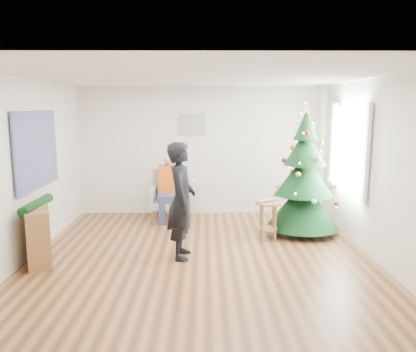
{
  "coord_description": "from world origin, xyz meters",
  "views": [
    {
      "loc": [
        0.05,
        -5.74,
        2.16
      ],
      "look_at": [
        0.1,
        0.6,
        1.1
      ],
      "focal_mm": 35.0,
      "sensor_mm": 36.0,
      "label": 1
    }
  ],
  "objects_px": {
    "armchair": "(169,202)",
    "standing_man": "(181,201)",
    "stool": "(268,220)",
    "console": "(39,233)",
    "christmas_tree": "(304,177)"
  },
  "relations": [
    {
      "from": "armchair",
      "to": "standing_man",
      "type": "relative_size",
      "value": 0.58
    },
    {
      "from": "stool",
      "to": "standing_man",
      "type": "distance_m",
      "value": 1.68
    },
    {
      "from": "console",
      "to": "stool",
      "type": "bearing_deg",
      "value": -7.73
    },
    {
      "from": "christmas_tree",
      "to": "console",
      "type": "distance_m",
      "value": 4.32
    },
    {
      "from": "stool",
      "to": "standing_man",
      "type": "height_order",
      "value": "standing_man"
    },
    {
      "from": "stool",
      "to": "armchair",
      "type": "height_order",
      "value": "armchair"
    },
    {
      "from": "christmas_tree",
      "to": "standing_man",
      "type": "height_order",
      "value": "christmas_tree"
    },
    {
      "from": "christmas_tree",
      "to": "armchair",
      "type": "xyz_separation_m",
      "value": [
        -2.4,
        0.85,
        -0.64
      ]
    },
    {
      "from": "christmas_tree",
      "to": "stool",
      "type": "bearing_deg",
      "value": -151.4
    },
    {
      "from": "christmas_tree",
      "to": "console",
      "type": "relative_size",
      "value": 2.22
    },
    {
      "from": "stool",
      "to": "christmas_tree",
      "type": "bearing_deg",
      "value": 28.6
    },
    {
      "from": "stool",
      "to": "console",
      "type": "xyz_separation_m",
      "value": [
        -3.42,
        -0.9,
        0.07
      ]
    },
    {
      "from": "armchair",
      "to": "standing_man",
      "type": "height_order",
      "value": "standing_man"
    },
    {
      "from": "christmas_tree",
      "to": "standing_man",
      "type": "distance_m",
      "value": 2.35
    },
    {
      "from": "christmas_tree",
      "to": "armchair",
      "type": "distance_m",
      "value": 2.63
    }
  ]
}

